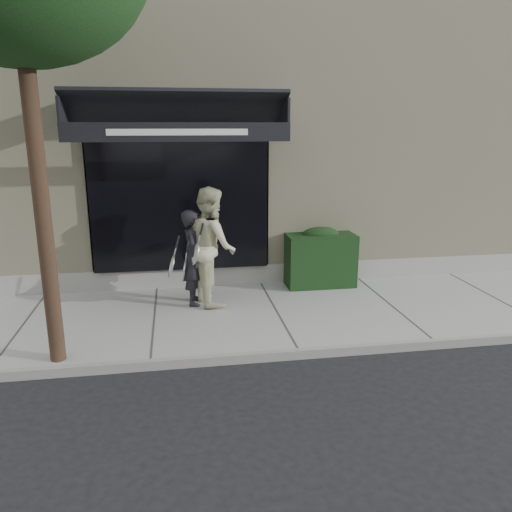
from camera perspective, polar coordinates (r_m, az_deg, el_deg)
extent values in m
plane|color=black|center=(8.42, 2.32, -6.99)|extent=(80.00, 80.00, 0.00)
cube|color=gray|center=(8.40, 2.33, -6.61)|extent=(20.00, 3.00, 0.12)
cube|color=gray|center=(7.01, 4.91, -11.05)|extent=(20.00, 0.10, 0.14)
cube|color=beige|center=(12.77, -2.16, 13.05)|extent=(14.00, 7.00, 5.50)
cube|color=gray|center=(9.92, 0.37, -2.07)|extent=(14.02, 0.42, 0.50)
cube|color=black|center=(9.31, -8.66, 6.43)|extent=(3.20, 0.30, 2.60)
cube|color=gray|center=(9.57, -18.34, 6.08)|extent=(0.08, 0.40, 2.60)
cube|color=gray|center=(9.61, 0.98, 6.84)|extent=(0.08, 0.40, 2.60)
cube|color=gray|center=(9.37, -8.99, 14.70)|extent=(3.36, 0.40, 0.12)
cube|color=black|center=(8.67, -9.01, 16.43)|extent=(3.60, 1.03, 0.55)
cube|color=black|center=(8.17, -8.87, 13.82)|extent=(3.60, 0.05, 0.30)
cube|color=white|center=(8.14, -8.87, 13.82)|extent=(2.20, 0.01, 0.10)
cube|color=black|center=(8.83, -21.04, 15.12)|extent=(0.04, 1.00, 0.45)
cube|color=black|center=(8.87, 3.05, 16.02)|extent=(0.04, 1.00, 0.45)
cube|color=black|center=(9.64, 7.29, -0.41)|extent=(1.30, 0.70, 1.00)
ellipsoid|color=black|center=(9.52, 7.38, 2.50)|extent=(0.71, 0.38, 0.27)
cylinder|color=black|center=(6.60, -23.49, 7.33)|extent=(0.20, 0.20, 4.80)
imported|color=black|center=(8.53, -7.11, -0.17)|extent=(0.46, 0.64, 1.64)
torus|color=silver|center=(8.33, -8.22, -1.71)|extent=(0.11, 0.31, 0.30)
cylinder|color=silver|center=(8.33, -8.22, -1.71)|extent=(0.08, 0.27, 0.27)
cylinder|color=silver|center=(8.33, -8.22, -1.71)|extent=(0.18, 0.04, 0.05)
cylinder|color=black|center=(8.33, -8.22, -1.71)|extent=(0.20, 0.05, 0.06)
torus|color=silver|center=(8.21, -9.64, -1.17)|extent=(0.13, 0.31, 0.30)
cylinder|color=silver|center=(8.21, -9.64, -1.17)|extent=(0.10, 0.27, 0.26)
cylinder|color=silver|center=(8.21, -9.64, -1.17)|extent=(0.18, 0.03, 0.07)
cylinder|color=black|center=(8.21, -9.64, -1.17)|extent=(0.20, 0.05, 0.08)
imported|color=beige|center=(8.53, -5.15, 1.18)|extent=(0.96, 1.13, 2.01)
torus|color=silver|center=(8.18, -6.93, 0.26)|extent=(0.15, 0.32, 0.30)
cylinder|color=silver|center=(8.18, -6.93, 0.26)|extent=(0.12, 0.28, 0.26)
cylinder|color=silver|center=(8.18, -6.93, 0.26)|extent=(0.18, 0.05, 0.07)
cylinder|color=black|center=(8.18, -6.93, 0.26)|extent=(0.20, 0.06, 0.09)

